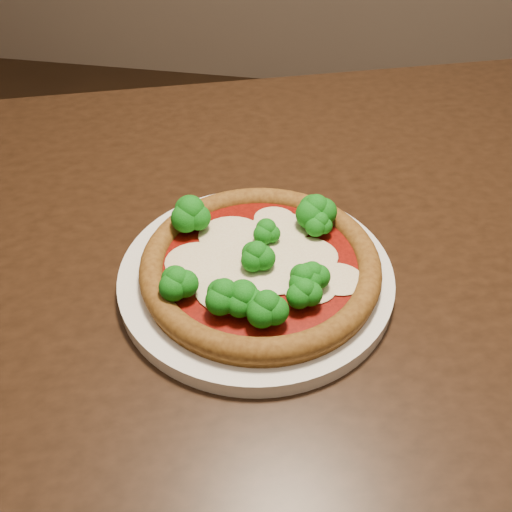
# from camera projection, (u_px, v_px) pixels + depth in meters

# --- Properties ---
(dining_table) EXTENTS (1.44, 1.24, 0.75)m
(dining_table) POSITION_uv_depth(u_px,v_px,m) (307.00, 297.00, 0.74)
(dining_table) COLOR black
(dining_table) RESTS_ON floor
(plate) EXTENTS (0.30, 0.30, 0.02)m
(plate) POSITION_uv_depth(u_px,v_px,m) (256.00, 277.00, 0.62)
(plate) COLOR silver
(plate) RESTS_ON dining_table
(pizza) EXTENTS (0.26, 0.26, 0.06)m
(pizza) POSITION_uv_depth(u_px,v_px,m) (260.00, 263.00, 0.60)
(pizza) COLOR brown
(pizza) RESTS_ON plate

